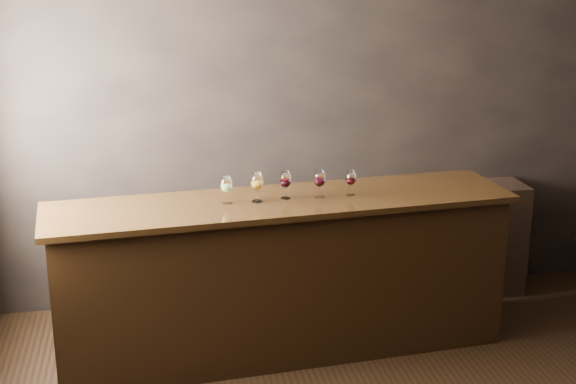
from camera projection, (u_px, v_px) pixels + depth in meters
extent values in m
cube|color=black|center=(297.00, 128.00, 6.30)|extent=(5.00, 0.02, 2.80)
cube|color=black|center=(282.00, 279.00, 5.60)|extent=(3.14, 0.94, 1.08)
cube|color=black|center=(282.00, 202.00, 5.44)|extent=(3.25, 1.02, 0.04)
cube|color=black|center=(371.00, 245.00, 6.46)|extent=(2.56, 0.40, 0.92)
cylinder|color=white|center=(227.00, 203.00, 5.35)|extent=(0.07, 0.07, 0.00)
cylinder|color=white|center=(227.00, 198.00, 5.34)|extent=(0.01, 0.01, 0.07)
ellipsoid|color=white|center=(226.00, 185.00, 5.31)|extent=(0.08, 0.08, 0.11)
cylinder|color=white|center=(226.00, 177.00, 5.30)|extent=(0.06, 0.06, 0.01)
ellipsoid|color=#B7C06E|center=(226.00, 187.00, 5.32)|extent=(0.06, 0.06, 0.05)
cylinder|color=white|center=(257.00, 201.00, 5.39)|extent=(0.07, 0.07, 0.00)
cylinder|color=white|center=(257.00, 195.00, 5.38)|extent=(0.01, 0.01, 0.08)
ellipsoid|color=white|center=(257.00, 181.00, 5.35)|extent=(0.09, 0.09, 0.12)
cylinder|color=white|center=(257.00, 174.00, 5.33)|extent=(0.06, 0.06, 0.01)
ellipsoid|color=orange|center=(257.00, 184.00, 5.35)|extent=(0.07, 0.07, 0.06)
cylinder|color=white|center=(285.00, 198.00, 5.46)|extent=(0.07, 0.07, 0.00)
cylinder|color=white|center=(285.00, 193.00, 5.45)|extent=(0.01, 0.01, 0.07)
ellipsoid|color=white|center=(285.00, 180.00, 5.42)|extent=(0.08, 0.08, 0.11)
cylinder|color=white|center=(285.00, 172.00, 5.41)|extent=(0.06, 0.06, 0.01)
ellipsoid|color=black|center=(285.00, 182.00, 5.43)|extent=(0.06, 0.06, 0.05)
cylinder|color=white|center=(319.00, 197.00, 5.47)|extent=(0.07, 0.07, 0.00)
cylinder|color=white|center=(319.00, 192.00, 5.46)|extent=(0.01, 0.01, 0.07)
ellipsoid|color=white|center=(320.00, 179.00, 5.44)|extent=(0.08, 0.08, 0.12)
cylinder|color=white|center=(320.00, 171.00, 5.42)|extent=(0.06, 0.06, 0.01)
ellipsoid|color=black|center=(320.00, 181.00, 5.44)|extent=(0.06, 0.06, 0.05)
cylinder|color=white|center=(351.00, 195.00, 5.53)|extent=(0.06, 0.06, 0.00)
cylinder|color=white|center=(351.00, 190.00, 5.52)|extent=(0.01, 0.01, 0.06)
ellipsoid|color=white|center=(351.00, 178.00, 5.50)|extent=(0.07, 0.07, 0.10)
cylinder|color=white|center=(351.00, 172.00, 5.49)|extent=(0.05, 0.05, 0.01)
ellipsoid|color=black|center=(351.00, 181.00, 5.50)|extent=(0.06, 0.06, 0.05)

